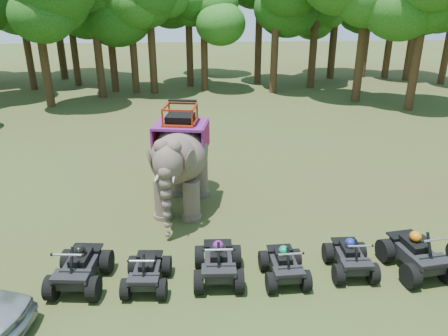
{
  "coord_description": "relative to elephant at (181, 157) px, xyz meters",
  "views": [
    {
      "loc": [
        -0.92,
        -11.66,
        7.18
      ],
      "look_at": [
        0.0,
        1.2,
        1.9
      ],
      "focal_mm": 35.0,
      "sensor_mm": 36.0,
      "label": 1
    }
  ],
  "objects": [
    {
      "name": "ground",
      "position": [
        1.38,
        -2.4,
        -1.86
      ],
      "size": [
        110.0,
        110.0,
        0.0
      ],
      "primitive_type": "plane",
      "color": "#47381E",
      "rests_on": "ground"
    },
    {
      "name": "elephant",
      "position": [
        0.0,
        0.0,
        0.0
      ],
      "size": [
        2.71,
        4.71,
        3.72
      ],
      "primitive_type": null,
      "rotation": [
        0.0,
        0.0,
        -0.18
      ],
      "color": "brown",
      "rests_on": "ground"
    },
    {
      "name": "atv_0",
      "position": [
        -2.59,
        -4.35,
        -1.19
      ],
      "size": [
        1.49,
        1.92,
        1.33
      ],
      "primitive_type": null,
      "rotation": [
        0.0,
        0.0,
        -0.1
      ],
      "color": "black",
      "rests_on": "ground"
    },
    {
      "name": "atv_1",
      "position": [
        -0.85,
        -4.54,
        -1.29
      ],
      "size": [
        1.23,
        1.61,
        1.14
      ],
      "primitive_type": null,
      "rotation": [
        0.0,
        0.0,
        -0.07
      ],
      "color": "black",
      "rests_on": "ground"
    },
    {
      "name": "atv_2",
      "position": [
        1.01,
        -4.35,
        -1.21
      ],
      "size": [
        1.33,
        1.79,
        1.29
      ],
      "primitive_type": null,
      "rotation": [
        0.0,
        0.0,
        -0.03
      ],
      "color": "black",
      "rests_on": "ground"
    },
    {
      "name": "atv_3",
      "position": [
        2.74,
        -4.5,
        -1.29
      ],
      "size": [
        1.18,
        1.58,
        1.14
      ],
      "primitive_type": null,
      "rotation": [
        0.0,
        0.0,
        0.04
      ],
      "color": "black",
      "rests_on": "ground"
    },
    {
      "name": "atv_4",
      "position": [
        4.6,
        -4.29,
        -1.28
      ],
      "size": [
        1.18,
        1.59,
        1.17
      ],
      "primitive_type": null,
      "rotation": [
        0.0,
        0.0,
        -0.02
      ],
      "color": "black",
      "rests_on": "ground"
    },
    {
      "name": "atv_5",
      "position": [
        6.4,
        -4.38,
        -1.17
      ],
      "size": [
        1.61,
        2.04,
        1.38
      ],
      "primitive_type": null,
      "rotation": [
        0.0,
        0.0,
        0.14
      ],
      "color": "black",
      "rests_on": "ground"
    },
    {
      "name": "tree_0",
      "position": [
        1.38,
        19.37,
        1.69
      ],
      "size": [
        4.97,
        4.97,
        7.09
      ],
      "primitive_type": null,
      "color": "#195114",
      "rests_on": "ground"
    },
    {
      "name": "tree_1",
      "position": [
        5.8,
        21.81,
        2.19
      ],
      "size": [
        5.68,
        5.68,
        8.11
      ],
      "primitive_type": null,
      "color": "#195114",
      "rests_on": "ground"
    },
    {
      "name": "tree_2",
      "position": [
        9.74,
        19.78,
        2.47
      ],
      "size": [
        6.07,
        6.07,
        8.67
      ],
      "primitive_type": null,
      "color": "#195114",
      "rests_on": "ground"
    },
    {
      "name": "tree_3",
      "position": [
        11.68,
        15.01,
        2.74
      ],
      "size": [
        6.44,
        6.44,
        9.19
      ],
      "primitive_type": null,
      "color": "#195114",
      "rests_on": "ground"
    },
    {
      "name": "tree_4",
      "position": [
        14.28,
        12.49,
        2.24
      ],
      "size": [
        5.73,
        5.73,
        8.19
      ],
      "primitive_type": null,
      "color": "#195114",
      "rests_on": "ground"
    },
    {
      "name": "tree_29",
      "position": [
        -8.97,
        15.1,
        2.34
      ],
      "size": [
        5.88,
        5.88,
        8.4
      ],
      "primitive_type": null,
      "color": "#195114",
      "rests_on": "ground"
    },
    {
      "name": "tree_30",
      "position": [
        -6.02,
        17.48,
        2.37
      ],
      "size": [
        5.92,
        5.92,
        8.45
      ],
      "primitive_type": null,
      "color": "#195114",
      "rests_on": "ground"
    },
    {
      "name": "tree_31",
      "position": [
        -2.42,
        18.71,
        2.21
      ],
      "size": [
        5.69,
        5.69,
        8.13
      ],
      "primitive_type": null,
      "color": "#195114",
      "rests_on": "ground"
    },
    {
      "name": "tree_32",
      "position": [
        -8.77,
        21.96,
        1.82
      ],
      "size": [
        5.16,
        5.16,
        7.37
      ],
      "primitive_type": null,
      "color": "#195114",
      "rests_on": "ground"
    },
    {
      "name": "tree_33",
      "position": [
        15.46,
        23.87,
        1.69
      ],
      "size": [
        4.98,
        4.98,
        7.11
      ],
      "primitive_type": null,
      "color": "#195114",
      "rests_on": "ground"
    },
    {
      "name": "tree_35",
      "position": [
        -10.6,
        24.82,
        3.31
      ],
      "size": [
        7.23,
        7.23,
        10.33
      ],
      "primitive_type": null,
      "color": "#195114",
      "rests_on": "ground"
    },
    {
      "name": "tree_36",
      "position": [
        -11.84,
        20.59,
        1.87
      ],
      "size": [
        5.22,
        5.22,
        7.46
      ],
      "primitive_type": null,
      "color": "#195114",
      "rests_on": "ground"
    },
    {
      "name": "tree_37",
      "position": [
        6.47,
        18.2,
        2.06
      ],
      "size": [
        5.48,
        5.48,
        7.84
      ],
      "primitive_type": null,
      "color": "#195114",
      "rests_on": "ground"
    },
    {
      "name": "tree_39",
      "position": [
        18.61,
        22.1,
        2.67
      ],
      "size": [
        6.35,
        6.35,
        9.07
      ],
      "primitive_type": null,
      "color": "#195114",
      "rests_on": "ground"
    },
    {
      "name": "tree_40",
      "position": [
        10.63,
        22.77,
        1.69
      ],
      "size": [
        4.97,
        4.97,
        7.1
      ],
      "primitive_type": null,
      "color": "#195114",
      "rests_on": "ground"
    },
    {
      "name": "tree_41",
      "position": [
        1.59,
        25.96,
        2.56
      ],
      "size": [
        6.2,
        6.2,
        8.85
      ],
      "primitive_type": null,
      "color": "#195114",
      "rests_on": "ground"
    },
    {
      "name": "tree_42",
      "position": [
        -5.41,
        19.46,
        2.06
      ],
      "size": [
        5.49,
        5.49,
        7.84
      ],
      "primitive_type": null,
      "color": "#195114",
      "rests_on": "ground"
    },
    {
      "name": "tree_43",
      "position": [
        -3.77,
        18.8,
        1.82
      ],
      "size": [
        5.15,
        5.15,
        7.35
      ],
      "primitive_type": null,
      "color": "#195114",
      "rests_on": "ground"
    },
    {
      "name": "tree_44",
      "position": [
        0.28,
        20.99,
        1.92
      ],
      "size": [
        5.3,
        5.3,
        7.57
      ],
      "primitive_type": null,
      "color": "#195114",
      "rests_on": "ground"
    },
    {
      "name": "tree_45",
      "position": [
        17.26,
        23.28,
        2.71
      ],
      "size": [
        6.4,
        6.4,
        9.14
      ],
      "primitive_type": null,
      "color": "#195114",
      "rests_on": "ground"
    },
    {
      "name": "tree_47",
      "position": [
        12.45,
        23.5,
        3.34
      ],
      "size": [
        7.29,
        7.29,
        10.41
      ],
      "primitive_type": null,
      "color": "#195114",
      "rests_on": "ground"
    }
  ]
}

